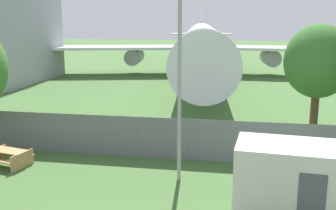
# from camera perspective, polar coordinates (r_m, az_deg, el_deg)

# --- Properties ---
(perimeter_fence) EXTENTS (56.07, 0.07, 2.03)m
(perimeter_fence) POSITION_cam_1_polar(r_m,az_deg,el_deg) (19.18, -4.31, -4.66)
(perimeter_fence) COLOR slate
(perimeter_fence) RESTS_ON ground
(airplane) EXTENTS (39.37, 48.34, 12.49)m
(airplane) POSITION_cam_1_polar(r_m,az_deg,el_deg) (46.10, 4.94, 8.85)
(airplane) COLOR silver
(airplane) RESTS_ON ground
(portable_cabin) EXTENTS (3.98, 2.57, 2.49)m
(portable_cabin) POSITION_cam_1_polar(r_m,az_deg,el_deg) (14.32, 17.51, -10.27)
(portable_cabin) COLOR silver
(portable_cabin) RESTS_ON ground
(picnic_bench_near_cabin) EXTENTS (2.10, 1.78, 0.76)m
(picnic_bench_near_cabin) POSITION_cam_1_polar(r_m,az_deg,el_deg) (19.60, -22.18, -6.85)
(picnic_bench_near_cabin) COLOR tan
(picnic_bench_near_cabin) RESTS_ON ground
(tree_near_hangar) EXTENTS (3.51, 3.51, 6.41)m
(tree_near_hangar) POSITION_cam_1_polar(r_m,az_deg,el_deg) (22.00, 20.97, 5.87)
(tree_near_hangar) COLOR brown
(tree_near_hangar) RESTS_ON ground
(light_mast) EXTENTS (0.44, 0.44, 8.50)m
(light_mast) POSITION_cam_1_polar(r_m,az_deg,el_deg) (15.57, 1.70, 6.89)
(light_mast) COLOR #99999E
(light_mast) RESTS_ON ground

